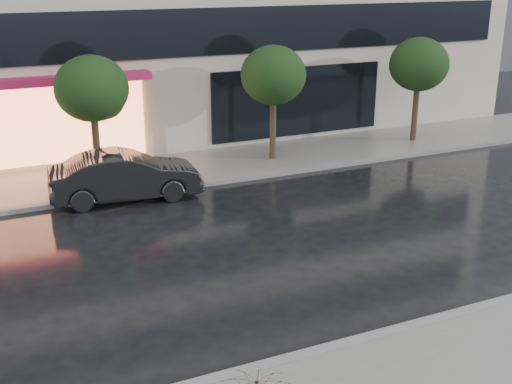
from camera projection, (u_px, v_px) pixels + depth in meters
ground at (358, 312)px, 12.60m from camera, size 120.00×120.00×0.00m
sidewalk_far at (188, 168)px, 21.37m from camera, size 60.00×3.50×0.12m
curb_near at (388, 334)px, 11.71m from camera, size 60.00×0.25×0.14m
curb_far at (207, 183)px, 19.87m from camera, size 60.00×0.25×0.14m
tree_mid_west at (94, 91)px, 19.08m from camera, size 2.20×2.20×3.99m
tree_mid_east at (275, 77)px, 21.43m from camera, size 2.20×2.20×3.99m
tree_far_east at (420, 66)px, 23.78m from camera, size 2.20×2.20×3.99m
parked_car at (125, 176)px, 18.48m from camera, size 4.43×1.88×1.42m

